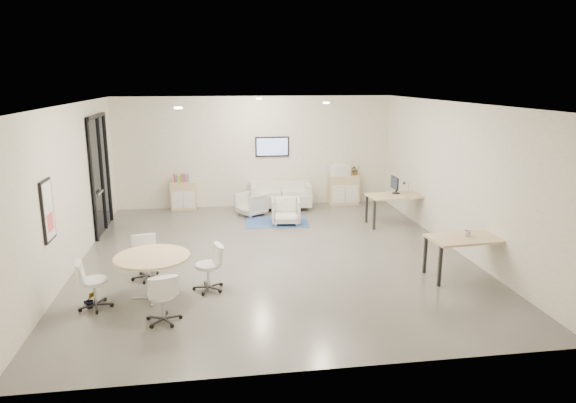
# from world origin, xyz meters

# --- Properties ---
(room_shell) EXTENTS (9.60, 10.60, 4.80)m
(room_shell) POSITION_xyz_m (0.00, 0.00, 1.60)
(room_shell) COLOR #55524D
(room_shell) RESTS_ON ground
(glass_door) EXTENTS (0.09, 1.90, 2.85)m
(glass_door) POSITION_xyz_m (-3.95, 2.51, 1.50)
(glass_door) COLOR black
(glass_door) RESTS_ON room_shell
(artwork) EXTENTS (0.05, 0.54, 1.04)m
(artwork) POSITION_xyz_m (-3.97, -1.60, 1.55)
(artwork) COLOR black
(artwork) RESTS_ON room_shell
(wall_tv) EXTENTS (0.98, 0.06, 0.58)m
(wall_tv) POSITION_xyz_m (0.50, 4.46, 1.75)
(wall_tv) COLOR black
(wall_tv) RESTS_ON room_shell
(ceiling_spots) EXTENTS (3.14, 4.14, 0.03)m
(ceiling_spots) POSITION_xyz_m (-0.20, 0.83, 3.18)
(ceiling_spots) COLOR #FFEAC6
(ceiling_spots) RESTS_ON room_shell
(sideboard_left) EXTENTS (0.72, 0.38, 0.81)m
(sideboard_left) POSITION_xyz_m (-2.10, 4.29, 0.40)
(sideboard_left) COLOR tan
(sideboard_left) RESTS_ON room_shell
(sideboard_right) EXTENTS (0.89, 0.43, 0.89)m
(sideboard_right) POSITION_xyz_m (2.62, 4.26, 0.44)
(sideboard_right) COLOR tan
(sideboard_right) RESTS_ON room_shell
(books) EXTENTS (0.42, 0.14, 0.22)m
(books) POSITION_xyz_m (-2.13, 4.29, 0.92)
(books) COLOR red
(books) RESTS_ON sideboard_left
(printer) EXTENTS (0.55, 0.48, 0.34)m
(printer) POSITION_xyz_m (2.51, 4.26, 1.05)
(printer) COLOR white
(printer) RESTS_ON sideboard_right
(loveseat) EXTENTS (1.80, 1.00, 0.65)m
(loveseat) POSITION_xyz_m (0.69, 4.06, 0.35)
(loveseat) COLOR beige
(loveseat) RESTS_ON room_shell
(blue_rug) EXTENTS (1.71, 1.22, 0.01)m
(blue_rug) POSITION_xyz_m (0.39, 2.55, 0.01)
(blue_rug) COLOR #2E528F
(blue_rug) RESTS_ON room_shell
(armchair_left) EXTENTS (0.89, 0.90, 0.68)m
(armchair_left) POSITION_xyz_m (-0.21, 3.40, 0.34)
(armchair_left) COLOR beige
(armchair_left) RESTS_ON room_shell
(armchair_right) EXTENTS (0.78, 0.74, 0.74)m
(armchair_right) POSITION_xyz_m (0.60, 2.39, 0.37)
(armchair_right) COLOR beige
(armchair_right) RESTS_ON room_shell
(desk_rear) EXTENTS (1.60, 0.92, 0.80)m
(desk_rear) POSITION_xyz_m (3.42, 1.86, 0.72)
(desk_rear) COLOR tan
(desk_rear) RESTS_ON room_shell
(desk_front) EXTENTS (1.59, 0.88, 0.80)m
(desk_front) POSITION_xyz_m (3.48, -1.78, 0.72)
(desk_front) COLOR tan
(desk_front) RESTS_ON room_shell
(monitor) EXTENTS (0.20, 0.50, 0.44)m
(monitor) POSITION_xyz_m (3.38, 2.01, 1.04)
(monitor) COLOR black
(monitor) RESTS_ON desk_rear
(round_table) EXTENTS (1.27, 1.27, 0.77)m
(round_table) POSITION_xyz_m (-2.30, -1.89, 0.69)
(round_table) COLOR tan
(round_table) RESTS_ON room_shell
(meeting_chairs) EXTENTS (2.55, 2.55, 0.82)m
(meeting_chairs) POSITION_xyz_m (-2.30, -1.89, 0.41)
(meeting_chairs) COLOR white
(meeting_chairs) RESTS_ON room_shell
(plant_cabinet) EXTENTS (0.33, 0.35, 0.24)m
(plant_cabinet) POSITION_xyz_m (2.96, 4.23, 1.01)
(plant_cabinet) COLOR #3F7F3F
(plant_cabinet) RESTS_ON sideboard_right
(plant_floor) EXTENTS (0.25, 0.33, 0.13)m
(plant_floor) POSITION_xyz_m (-3.30, -2.13, 0.06)
(plant_floor) COLOR #3F7F3F
(plant_floor) RESTS_ON room_shell
(cup) EXTENTS (0.17, 0.15, 0.13)m
(cup) POSITION_xyz_m (3.46, -1.72, 0.87)
(cup) COLOR white
(cup) RESTS_ON desk_front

